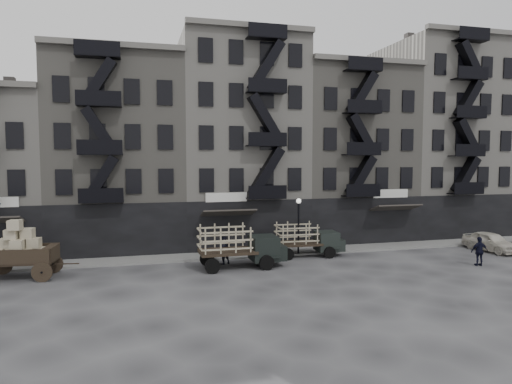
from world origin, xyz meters
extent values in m
plane|color=#38383A|center=(0.00, 0.00, 0.00)|extent=(140.00, 140.00, 0.00)
cube|color=slate|center=(0.00, 3.75, 0.07)|extent=(55.00, 2.50, 0.15)
cube|color=#4C4744|center=(-17.50, 10.00, 12.60)|extent=(0.70, 0.70, 1.20)
cube|color=slate|center=(-10.00, 10.00, 7.50)|extent=(10.00, 10.00, 15.00)
cube|color=black|center=(-10.00, 5.05, 2.00)|extent=(10.00, 0.35, 4.00)
cube|color=#595651|center=(-10.00, 4.85, 15.20)|extent=(10.00, 0.50, 0.40)
cube|color=#4C4744|center=(-13.00, 10.00, 15.60)|extent=(0.70, 0.70, 1.20)
cube|color=#4C4744|center=(-7.50, 10.00, 15.60)|extent=(0.70, 0.70, 1.20)
cube|color=#A8A49B|center=(0.00, 10.00, 8.50)|extent=(10.00, 10.00, 17.00)
cube|color=black|center=(0.00, 5.05, 2.00)|extent=(10.00, 0.35, 4.00)
cube|color=#595651|center=(0.00, 4.85, 17.20)|extent=(10.00, 0.50, 0.40)
cube|color=#4C4744|center=(-3.00, 10.00, 17.60)|extent=(0.70, 0.70, 1.20)
cube|color=#4C4744|center=(2.50, 10.00, 17.60)|extent=(0.70, 0.70, 1.20)
cube|color=slate|center=(10.00, 10.00, 7.50)|extent=(10.00, 10.00, 15.00)
cube|color=black|center=(10.00, 5.05, 2.00)|extent=(10.00, 0.35, 4.00)
cube|color=#595651|center=(10.00, 4.85, 15.20)|extent=(10.00, 0.50, 0.40)
cube|color=#4C4744|center=(7.00, 10.00, 15.60)|extent=(0.70, 0.70, 1.20)
cube|color=#4C4744|center=(12.50, 10.00, 15.60)|extent=(0.70, 0.70, 1.20)
cube|color=#A8A49B|center=(20.00, 10.00, 9.00)|extent=(10.00, 10.00, 18.00)
cube|color=black|center=(20.00, 5.05, 2.00)|extent=(10.00, 0.35, 4.00)
cube|color=#595651|center=(20.00, 4.85, 18.20)|extent=(10.00, 0.50, 0.40)
cube|color=#4C4744|center=(17.00, 10.00, 18.60)|extent=(0.70, 0.70, 1.20)
cube|color=#4C4744|center=(22.50, 10.00, 18.60)|extent=(0.70, 0.70, 1.20)
cylinder|color=black|center=(3.00, 2.60, 2.00)|extent=(0.14, 0.14, 4.00)
sphere|color=silver|center=(3.00, 2.60, 4.10)|extent=(0.36, 0.36, 0.36)
cube|color=black|center=(-15.44, 0.77, 1.08)|extent=(4.13, 2.54, 0.22)
cylinder|color=black|center=(-16.80, 2.03, 0.60)|extent=(1.20, 0.26, 1.19)
cylinder|color=black|center=(-14.07, -0.50, 0.60)|extent=(1.20, 0.26, 1.19)
cylinder|color=black|center=(-13.80, 1.65, 0.60)|extent=(1.20, 0.26, 1.19)
cube|color=black|center=(-13.72, 0.55, 1.52)|extent=(0.76, 1.79, 0.87)
cube|color=black|center=(-2.89, -0.01, 1.14)|extent=(3.70, 2.20, 0.19)
cube|color=black|center=(-0.40, 0.02, 1.25)|extent=(1.75, 1.97, 1.62)
cube|color=black|center=(0.57, 0.03, 0.92)|extent=(0.88, 1.63, 0.97)
cylinder|color=black|center=(-0.50, -1.07, 0.49)|extent=(0.98, 0.25, 0.97)
cylinder|color=black|center=(-0.52, 1.10, 0.49)|extent=(0.98, 0.25, 0.97)
cylinder|color=black|center=(-4.07, -1.10, 0.49)|extent=(0.98, 0.25, 0.97)
cylinder|color=black|center=(-4.10, 1.07, 0.49)|extent=(0.98, 0.25, 0.97)
cube|color=black|center=(2.86, 2.20, 1.00)|extent=(3.32, 2.07, 0.17)
cube|color=black|center=(5.03, 2.08, 1.09)|extent=(1.61, 1.79, 1.42)
cube|color=black|center=(5.89, 2.03, 0.81)|extent=(0.84, 1.46, 0.85)
cylinder|color=black|center=(4.89, 1.14, 0.43)|extent=(0.86, 0.26, 0.85)
cylinder|color=black|center=(4.99, 3.03, 0.43)|extent=(0.86, 0.26, 0.85)
cylinder|color=black|center=(1.76, 1.31, 0.43)|extent=(0.86, 0.26, 0.85)
cylinder|color=black|center=(1.87, 3.20, 0.43)|extent=(0.86, 0.26, 0.85)
imported|color=beige|center=(18.07, 0.29, 0.76)|extent=(2.33, 4.65, 1.52)
imported|color=black|center=(-2.93, 1.32, 0.97)|extent=(1.14, 1.02, 1.94)
imported|color=black|center=(13.75, -3.54, 0.99)|extent=(1.23, 0.68, 1.98)
camera|label=1|loc=(-8.55, -29.11, 7.31)|focal=32.00mm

